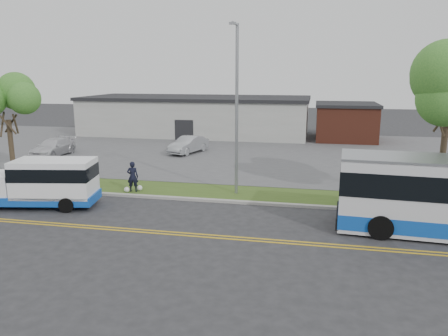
% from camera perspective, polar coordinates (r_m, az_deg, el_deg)
% --- Properties ---
extents(ground, '(140.00, 140.00, 0.00)m').
position_cam_1_polar(ground, '(23.71, -6.79, -4.87)').
color(ground, '#28282B').
rests_on(ground, ground).
extents(lane_line_north, '(70.00, 0.12, 0.01)m').
position_cam_1_polar(lane_line_north, '(20.30, -10.26, -7.96)').
color(lane_line_north, gold).
rests_on(lane_line_north, ground).
extents(lane_line_south, '(70.00, 0.12, 0.01)m').
position_cam_1_polar(lane_line_south, '(20.04, -10.59, -8.25)').
color(lane_line_south, gold).
rests_on(lane_line_south, ground).
extents(curb, '(80.00, 0.30, 0.15)m').
position_cam_1_polar(curb, '(24.69, -5.99, -3.97)').
color(curb, '#9E9B93').
rests_on(curb, ground).
extents(verge, '(80.00, 3.30, 0.10)m').
position_cam_1_polar(verge, '(26.35, -4.80, -2.95)').
color(verge, '#334B19').
rests_on(verge, ground).
extents(parking_lot, '(80.00, 25.00, 0.10)m').
position_cam_1_polar(parking_lot, '(39.75, 0.98, 2.29)').
color(parking_lot, '#4C4C4F').
rests_on(parking_lot, ground).
extents(commercial_building, '(25.40, 10.40, 4.35)m').
position_cam_1_polar(commercial_building, '(50.47, -3.60, 6.85)').
color(commercial_building, '#9E9E99').
rests_on(commercial_building, ground).
extents(brick_wing, '(6.30, 7.30, 3.90)m').
position_cam_1_polar(brick_wing, '(47.82, 15.61, 5.85)').
color(brick_wing, brown).
rests_on(brick_wing, ground).
extents(tree_west, '(4.40, 4.40, 6.91)m').
position_cam_1_polar(tree_west, '(31.38, -26.52, 7.66)').
color(tree_west, '#33281B').
rests_on(tree_west, verge).
extents(streetlight_near, '(0.35, 1.53, 9.50)m').
position_cam_1_polar(streetlight_near, '(24.62, 1.65, 8.26)').
color(streetlight_near, gray).
rests_on(streetlight_near, verge).
extents(shuttle_bus, '(6.88, 3.27, 2.54)m').
position_cam_1_polar(shuttle_bus, '(24.93, -22.60, -1.66)').
color(shuttle_bus, '#1049B1').
rests_on(shuttle_bus, ground).
extents(pedestrian, '(0.73, 0.55, 1.81)m').
position_cam_1_polar(pedestrian, '(26.24, -11.84, -1.10)').
color(pedestrian, black).
rests_on(pedestrian, verge).
extents(parked_car_a, '(2.83, 4.70, 1.46)m').
position_cam_1_polar(parked_car_a, '(38.31, -4.68, 3.05)').
color(parked_car_a, '#A5A8AC').
rests_on(parked_car_a, parking_lot).
extents(parked_car_b, '(2.01, 4.93, 1.43)m').
position_cam_1_polar(parked_car_b, '(39.57, -21.46, 2.51)').
color(parked_car_b, silver).
rests_on(parked_car_b, parking_lot).
extents(grocery_bag_left, '(0.32, 0.32, 0.32)m').
position_cam_1_polar(grocery_bag_left, '(26.31, -12.58, -2.76)').
color(grocery_bag_left, white).
rests_on(grocery_bag_left, verge).
extents(grocery_bag_right, '(0.32, 0.32, 0.32)m').
position_cam_1_polar(grocery_bag_right, '(26.52, -10.96, -2.57)').
color(grocery_bag_right, white).
rests_on(grocery_bag_right, verge).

